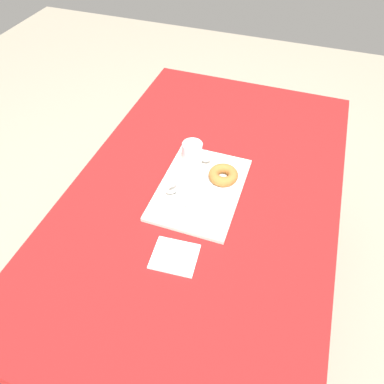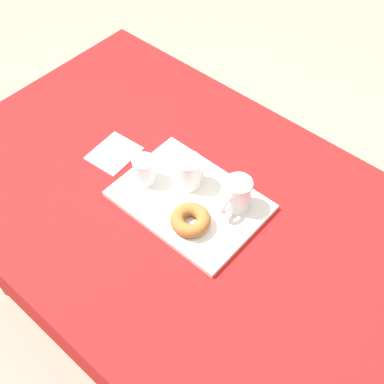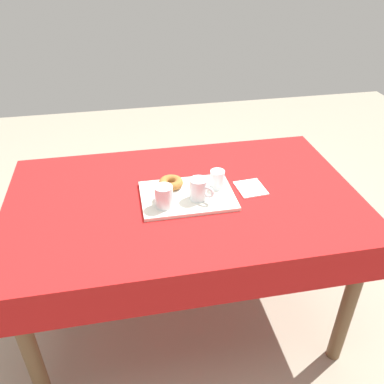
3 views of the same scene
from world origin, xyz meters
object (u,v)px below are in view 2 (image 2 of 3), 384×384
Objects in this scene: dining_table at (191,228)px; donut_plate_left at (190,225)px; tea_mug_right at (237,195)px; sugar_donut_left at (190,220)px; water_glass_near at (144,171)px; serving_tray at (190,200)px; tea_mug_left at (188,172)px; paper_napkin at (115,153)px.

dining_table is 0.14m from donut_plate_left.
sugar_donut_left is at bearing -110.22° from tea_mug_right.
serving_tray is at bearing 12.71° from water_glass_near.
donut_plate_left reaches higher than serving_tray.
tea_mug_right is at bearing 69.78° from donut_plate_left.
serving_tray is 0.09m from donut_plate_left.
serving_tray is 3.51× the size of tea_mug_right.
donut_plate_left reaches higher than dining_table.
dining_table is 13.54× the size of donut_plate_left.
tea_mug_left is at bearing 133.69° from donut_plate_left.
tea_mug_left is 1.17× the size of water_glass_near.
sugar_donut_left is (-0.05, -0.13, -0.02)m from tea_mug_right.
serving_tray is at bearing 132.63° from sugar_donut_left.
water_glass_near is at bearing -173.25° from dining_table.
dining_table is at bearing 130.86° from donut_plate_left.
dining_table is at bearing -43.79° from tea_mug_left.
paper_napkin is (-0.30, 0.00, 0.10)m from dining_table.
dining_table is 14.32× the size of sugar_donut_left.
serving_tray is 4.85× the size of water_glass_near.
sugar_donut_left is (0.06, -0.07, 0.03)m from serving_tray.
tea_mug_right reaches higher than serving_tray.
tea_mug_left is 0.15m from sugar_donut_left.
water_glass_near is at bearing 170.17° from donut_plate_left.
water_glass_near is 0.16m from paper_napkin.
tea_mug_right is 0.26m from water_glass_near.
tea_mug_right is at bearing 31.11° from serving_tray.
water_glass_near is at bearing -167.29° from serving_tray.
tea_mug_right reaches higher than donut_plate_left.
tea_mug_left reaches higher than sugar_donut_left.
sugar_donut_left is 0.35m from paper_napkin.
water_glass_near reaches higher than paper_napkin.
sugar_donut_left is at bearing -49.14° from dining_table.
dining_table is at bearing -41.17° from serving_tray.
paper_napkin is at bearing 171.52° from water_glass_near.
donut_plate_left is 0.35m from paper_napkin.
water_glass_near is (-0.24, -0.10, -0.01)m from tea_mug_right.
water_glass_near is at bearing 170.17° from sugar_donut_left.
dining_table is at bearing -0.81° from paper_napkin.
tea_mug_right reaches higher than water_glass_near.
tea_mug_left is 0.70× the size of paper_napkin.
paper_napkin is (-0.35, 0.06, -0.04)m from sugar_donut_left.
paper_napkin is (-0.15, 0.02, -0.05)m from water_glass_near.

